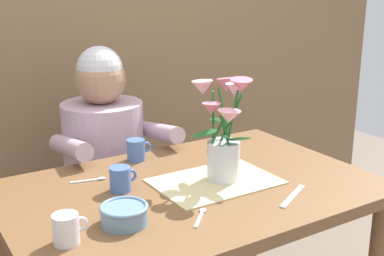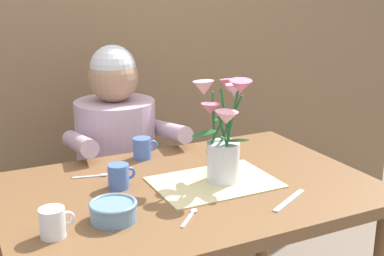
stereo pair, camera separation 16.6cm
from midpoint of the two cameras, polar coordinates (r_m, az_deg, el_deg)
wood_panel_backdrop at (r=2.50m, az=-15.28°, el=12.65°), size 4.00×0.10×2.50m
dining_table at (r=1.70m, az=-2.94°, el=-9.61°), size 1.20×0.80×0.74m
seated_person at (r=2.23m, az=-11.83°, el=-5.70°), size 0.45×0.47×1.14m
striped_placemat at (r=1.69m, az=-0.16°, el=-6.10°), size 0.40×0.28×0.00m
flower_vase at (r=1.65m, az=0.74°, el=-0.59°), size 0.20×0.24×0.35m
ceramic_bowl at (r=1.43m, az=-11.04°, el=-9.56°), size 0.14×0.14×0.06m
dinner_knife at (r=1.60m, az=8.41°, el=-7.68°), size 0.18×0.11×0.00m
tea_cup at (r=1.90m, az=-8.80°, el=-2.49°), size 0.09×0.07×0.08m
ceramic_mug at (r=1.36m, az=-17.47°, el=-10.90°), size 0.09×0.07×0.08m
coffee_cup at (r=1.64m, az=-10.96°, el=-5.72°), size 0.09×0.07×0.08m
spoon_0 at (r=1.46m, az=-2.25°, el=-9.81°), size 0.09×0.10×0.01m
spoon_1 at (r=1.75m, az=-13.73°, el=-5.73°), size 0.12×0.04×0.01m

